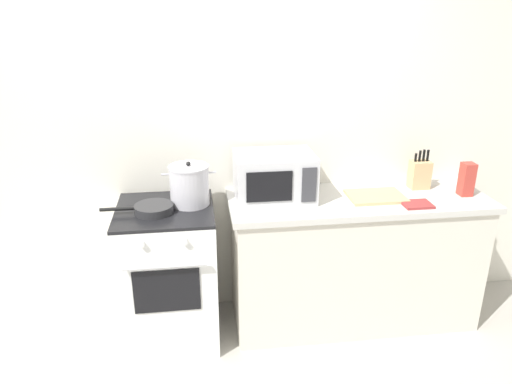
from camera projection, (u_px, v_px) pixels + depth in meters
back_wall at (260, 138)px, 3.29m from camera, size 4.40×0.10×2.50m
lower_cabinet_right at (353, 262)px, 3.33m from camera, size 1.64×0.56×0.88m
countertop_right at (359, 200)px, 3.17m from camera, size 1.70×0.60×0.04m
stove at (169, 273)px, 3.15m from camera, size 0.60×0.64×0.92m
stock_pot at (189, 185)px, 3.01m from camera, size 0.33×0.25×0.28m
frying_pan at (153, 209)px, 2.92m from camera, size 0.43×0.23×0.05m
microwave at (274, 176)px, 3.09m from camera, size 0.50×0.37×0.30m
cutting_board at (376, 196)px, 3.15m from camera, size 0.36×0.26×0.02m
knife_block at (419, 174)px, 3.29m from camera, size 0.13×0.10×0.27m
pasta_box at (467, 179)px, 3.16m from camera, size 0.08×0.08×0.22m
oven_mitt at (417, 204)px, 3.03m from camera, size 0.18×0.14×0.02m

